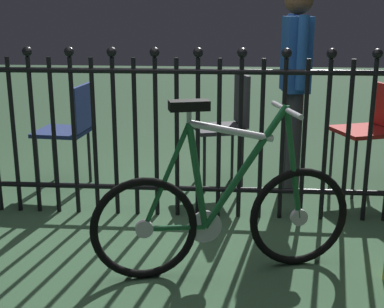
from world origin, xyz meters
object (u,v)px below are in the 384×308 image
person_visitor (295,73)px  chair_charcoal (229,119)px  bicycle (223,213)px  chair_navy (71,125)px  chair_red (373,125)px

person_visitor → chair_charcoal: bearing=173.8°
chair_charcoal → person_visitor: 0.61m
bicycle → chair_charcoal: size_ratio=1.53×
chair_navy → chair_charcoal: size_ratio=0.92×
bicycle → chair_red: bearing=52.4°
chair_navy → chair_charcoal: chair_charcoal is taller
bicycle → chair_red: bicycle is taller
chair_red → person_visitor: 0.73m
person_visitor → bicycle: bearing=-109.5°
chair_charcoal → chair_red: size_ratio=1.09×
bicycle → chair_charcoal: bearing=89.4°
chair_charcoal → person_visitor: bearing=-6.2°
bicycle → chair_red: 1.83m
bicycle → chair_charcoal: bicycle is taller
chair_charcoal → chair_red: bearing=-1.1°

